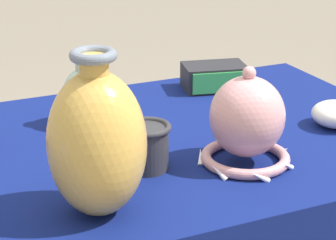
# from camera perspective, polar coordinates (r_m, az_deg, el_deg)

# --- Properties ---
(display_table) EXTENTS (1.22, 0.79, 0.75)m
(display_table) POSITION_cam_1_polar(r_m,az_deg,el_deg) (1.48, -0.99, -4.52)
(display_table) COLOR olive
(display_table) RESTS_ON ground_plane
(vase_tall_bulbous) EXTENTS (0.17, 0.17, 0.30)m
(vase_tall_bulbous) POSITION_cam_1_polar(r_m,az_deg,el_deg) (1.11, -6.21, -1.94)
(vase_tall_bulbous) COLOR gold
(vase_tall_bulbous) RESTS_ON display_table
(vase_dome_bell) EXTENTS (0.20, 0.20, 0.21)m
(vase_dome_bell) POSITION_cam_1_polar(r_m,az_deg,el_deg) (1.33, 6.88, -0.29)
(vase_dome_bell) COLOR #D19399
(vase_dome_bell) RESTS_ON display_table
(mosaic_tile_box) EXTENTS (0.19, 0.14, 0.07)m
(mosaic_tile_box) POSITION_cam_1_polar(r_m,az_deg,el_deg) (1.79, 4.06, 3.77)
(mosaic_tile_box) COLOR #232328
(mosaic_tile_box) RESTS_ON display_table
(jar_round_celadon) EXTENTS (0.11, 0.11, 0.16)m
(jar_round_celadon) POSITION_cam_1_polar(r_m,az_deg,el_deg) (1.54, -7.20, 2.12)
(jar_round_celadon) COLOR #A8CCB7
(jar_round_celadon) RESTS_ON display_table
(bowl_shallow_ivory) EXTENTS (0.11, 0.11, 0.06)m
(bowl_shallow_ivory) POSITION_cam_1_polar(r_m,az_deg,el_deg) (1.57, 14.41, 0.51)
(bowl_shallow_ivory) COLOR white
(bowl_shallow_ivory) RESTS_ON display_table
(cup_wide_charcoal) EXTENTS (0.10, 0.10, 0.10)m
(cup_wide_charcoal) POSITION_cam_1_polar(r_m,az_deg,el_deg) (1.30, -1.86, -2.20)
(cup_wide_charcoal) COLOR #2D2D33
(cup_wide_charcoal) RESTS_ON display_table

